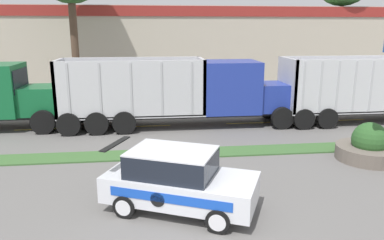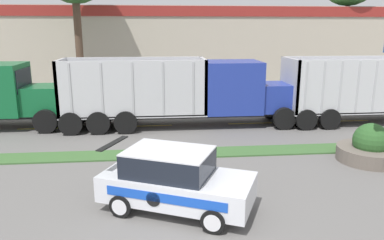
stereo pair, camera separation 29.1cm
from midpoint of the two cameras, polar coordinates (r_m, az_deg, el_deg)
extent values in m
cube|color=#3D6633|center=(15.16, -4.99, -5.19)|extent=(120.00, 1.20, 0.06)
cube|color=yellow|center=(20.37, -21.53, -1.21)|extent=(2.40, 0.14, 0.01)
cube|color=yellow|center=(19.57, -6.16, -0.89)|extent=(2.40, 0.14, 0.01)
cube|color=yellow|center=(20.24, 9.31, -0.49)|extent=(2.40, 0.14, 0.01)
cube|color=yellow|center=(22.24, 22.88, -0.12)|extent=(2.40, 0.14, 0.01)
cube|color=#146033|center=(20.28, -20.36, 3.01)|extent=(2.45, 2.08, 1.38)
cube|color=#B7B7BC|center=(19.99, -16.88, 3.14)|extent=(0.06, 1.77, 1.17)
cube|color=black|center=(20.47, -23.87, 5.63)|extent=(0.04, 2.15, 1.13)
cylinder|color=black|center=(19.27, -21.05, -0.23)|extent=(1.15, 0.30, 1.15)
cylinder|color=black|center=(21.62, -19.36, 1.38)|extent=(1.15, 0.30, 1.15)
cube|color=silver|center=(21.79, 23.33, 1.62)|extent=(7.08, 2.53, 0.12)
cube|color=silver|center=(20.11, 15.00, 5.26)|extent=(0.16, 2.53, 2.70)
cube|color=silver|center=(20.55, 25.25, 4.58)|extent=(7.08, 0.16, 2.70)
cube|color=silver|center=(22.60, 22.23, 5.61)|extent=(7.08, 0.16, 2.70)
cube|color=#BCBCC1|center=(19.07, 17.36, 4.64)|extent=(0.10, 0.04, 2.56)
cube|color=#BCBCC1|center=(19.43, 19.77, 4.62)|extent=(0.10, 0.04, 2.56)
cube|color=#BCBCC1|center=(19.82, 22.09, 4.59)|extent=(0.10, 0.04, 2.56)
cube|color=#BCBCC1|center=(20.25, 24.32, 4.55)|extent=(0.10, 0.04, 2.56)
cube|color=#BCBCC1|center=(20.70, 26.45, 4.51)|extent=(0.10, 0.04, 2.56)
cylinder|color=black|center=(19.46, 17.40, 0.04)|extent=(1.05, 0.30, 1.05)
cylinder|color=black|center=(21.71, 14.89, 1.61)|extent=(1.05, 0.30, 1.05)
cylinder|color=black|center=(19.97, 20.65, 0.13)|extent=(1.05, 0.30, 1.05)
cylinder|color=black|center=(22.17, 17.86, 1.65)|extent=(1.05, 0.30, 1.05)
cube|color=black|center=(19.30, -0.92, 0.94)|extent=(12.06, 1.31, 0.18)
cube|color=#23389E|center=(20.15, 13.35, 3.45)|extent=(2.10, 1.96, 1.42)
cube|color=#B7B7BC|center=(20.53, 16.21, 3.46)|extent=(0.06, 1.67, 1.21)
cube|color=#23389E|center=(19.40, 6.52, 5.09)|extent=(2.83, 2.39, 2.59)
cube|color=black|center=(19.69, 10.66, 6.40)|extent=(0.04, 2.03, 1.17)
cylinder|color=silver|center=(18.28, 2.42, 6.79)|extent=(0.14, 0.14, 1.37)
cube|color=silver|center=(19.22, -8.26, 1.20)|extent=(7.13, 2.39, 0.12)
cube|color=silver|center=(19.13, 2.13, 5.38)|extent=(0.16, 2.39, 2.69)
cube|color=silver|center=(19.46, -18.74, 4.80)|extent=(0.16, 2.39, 2.69)
cube|color=silver|center=(17.88, -8.56, 4.63)|extent=(7.13, 0.16, 2.69)
cube|color=silver|center=(20.08, -8.26, 5.65)|extent=(7.13, 0.16, 2.69)
cube|color=#B2B2B7|center=(18.15, -17.63, 4.27)|extent=(0.10, 0.04, 2.56)
cube|color=#B2B2B7|center=(17.91, -13.15, 4.44)|extent=(0.10, 0.04, 2.56)
cube|color=#B2B2B7|center=(17.78, -8.57, 4.58)|extent=(0.10, 0.04, 2.56)
cube|color=#B2B2B7|center=(17.76, -3.96, 4.69)|extent=(0.10, 0.04, 2.56)
cube|color=#B2B2B7|center=(17.86, 0.64, 4.78)|extent=(0.10, 0.04, 2.56)
cylinder|color=black|center=(19.25, 14.32, 0.20)|extent=(1.11, 0.30, 1.11)
cylinder|color=black|center=(21.42, 12.22, 1.68)|extent=(1.11, 0.30, 1.11)
cylinder|color=black|center=(18.53, -17.59, -0.56)|extent=(1.11, 0.30, 1.11)
cylinder|color=black|center=(20.77, -16.31, 1.05)|extent=(1.11, 0.30, 1.11)
cylinder|color=black|center=(18.30, -13.64, -0.47)|extent=(1.11, 0.30, 1.11)
cylinder|color=black|center=(20.56, -12.77, 1.15)|extent=(1.11, 0.30, 1.11)
cylinder|color=black|center=(18.16, -9.61, -0.38)|extent=(1.11, 0.30, 1.11)
cylinder|color=black|center=(20.44, -9.19, 1.24)|extent=(1.11, 0.30, 1.11)
cube|color=silver|center=(10.55, -1.44, -10.14)|extent=(4.55, 3.41, 0.72)
cube|color=black|center=(10.38, -2.76, -6.50)|extent=(2.76, 2.43, 0.64)
cube|color=silver|center=(10.26, -2.78, -4.71)|extent=(2.76, 2.43, 0.04)
cube|color=black|center=(10.97, -11.22, -3.50)|extent=(0.80, 1.44, 0.03)
cube|color=blue|center=(9.73, -3.39, -11.87)|extent=(3.03, 1.38, 0.25)
cylinder|color=black|center=(9.87, -5.10, -11.98)|extent=(0.37, 0.17, 0.40)
cylinder|color=black|center=(9.61, 4.16, -15.14)|extent=(0.66, 0.44, 0.63)
cylinder|color=silver|center=(9.52, 3.99, -15.44)|extent=(0.41, 0.19, 0.44)
cylinder|color=black|center=(11.16, 6.52, -10.87)|extent=(0.66, 0.44, 0.63)
cylinder|color=silver|center=(11.25, 6.64, -10.65)|extent=(0.41, 0.19, 0.44)
cylinder|color=black|center=(10.47, -9.96, -12.76)|extent=(0.66, 0.44, 0.63)
cylinder|color=silver|center=(10.38, -10.24, -13.00)|extent=(0.41, 0.19, 0.44)
cylinder|color=black|center=(11.90, -5.83, -9.21)|extent=(0.66, 0.44, 0.63)
cylinder|color=silver|center=(11.99, -5.62, -9.03)|extent=(0.41, 0.19, 0.44)
cylinder|color=#6B6056|center=(15.98, 25.90, -4.68)|extent=(2.44, 2.44, 0.53)
sphere|color=#2D5B28|center=(15.83, 26.11, -2.84)|extent=(1.34, 1.34, 1.34)
cube|color=#BCB29E|center=(36.85, -5.59, 11.32)|extent=(42.46, 12.00, 6.70)
cube|color=maroon|center=(30.79, -5.67, 16.22)|extent=(40.34, 0.10, 0.80)
cylinder|color=brown|center=(27.80, -16.54, 10.92)|extent=(0.52, 0.52, 7.59)
cylinder|color=brown|center=(36.16, 22.42, 11.29)|extent=(0.40, 0.40, 7.93)
camera|label=1|loc=(0.15, -89.44, 0.14)|focal=35.00mm
camera|label=2|loc=(0.15, 90.56, -0.14)|focal=35.00mm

